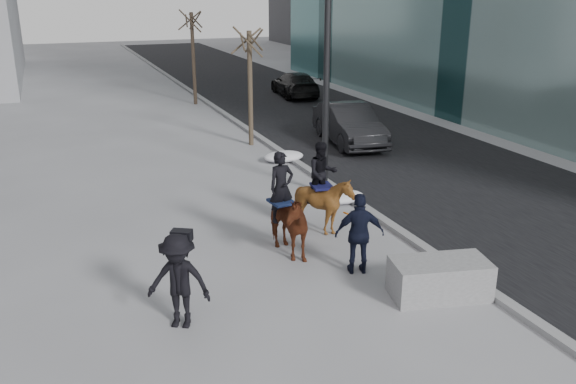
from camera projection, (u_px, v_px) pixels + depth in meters
name	position (u px, v px, depth m)	size (l,w,h in m)	color
ground	(309.00, 277.00, 12.70)	(120.00, 120.00, 0.00)	gray
road	(371.00, 140.00, 23.95)	(8.00, 90.00, 0.01)	black
curb	(276.00, 148.00, 22.54)	(0.25, 90.00, 0.12)	gray
planter	(440.00, 279.00, 11.82)	(1.87, 0.93, 0.75)	gray
car_near	(349.00, 124.00, 23.21)	(1.60, 4.60, 1.52)	black
car_far	(295.00, 84.00, 33.34)	(1.84, 4.52, 1.31)	black
tree_near	(250.00, 83.00, 22.55)	(1.20, 1.20, 4.70)	#382A21
tree_far	(193.00, 54.00, 30.51)	(1.20, 1.20, 5.05)	#392F22
mounted_left	(284.00, 218.00, 13.53)	(1.06, 1.92, 2.36)	#4B1B0F
mounted_right	(324.00, 198.00, 14.74)	(1.36, 1.49, 2.25)	#503010
feeder	(360.00, 234.00, 12.65)	(1.11, 1.01, 1.75)	black
camera_crew	(179.00, 281.00, 10.62)	(1.31, 1.13, 1.75)	black
lamppost	(326.00, 16.00, 16.40)	(0.25, 1.61, 9.09)	black
snow_piles	(337.00, 193.00, 17.32)	(1.41, 10.62, 0.36)	white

